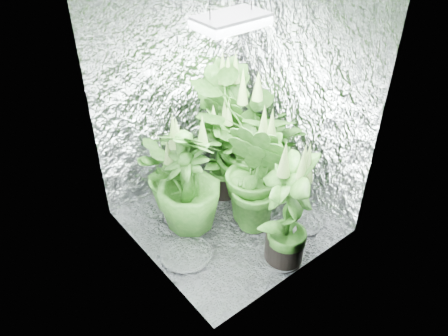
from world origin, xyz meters
TOP-DOWN VIEW (x-y plane):
  - ground at (0.00, 0.00)m, footprint 1.60×1.60m
  - walls at (0.00, 0.00)m, footprint 1.62×1.62m
  - grow_lamp at (0.00, 0.00)m, footprint 0.50×0.30m
  - plant_a at (-0.26, 0.50)m, footprint 0.85×0.85m
  - plant_b at (0.22, 0.35)m, footprint 0.67×0.67m
  - plant_c at (0.45, 0.56)m, footprint 0.86×0.86m
  - plant_d at (-0.31, 0.17)m, footprint 0.79×0.79m
  - plant_e at (0.43, 0.20)m, footprint 1.06×1.06m
  - plant_f at (0.05, -0.64)m, footprint 0.74×0.74m
  - plant_g at (0.16, -0.16)m, footprint 0.66×0.66m
  - circulation_fan at (0.62, 0.16)m, footprint 0.15×0.28m
  - plant_label at (0.12, -0.67)m, footprint 0.05×0.03m

SIDE VIEW (x-z plane):
  - ground at x=0.00m, z-range 0.00..0.00m
  - circulation_fan at x=0.62m, z-range -0.02..0.30m
  - plant_label at x=0.12m, z-range 0.26..0.34m
  - plant_a at x=-0.26m, z-range -0.03..0.81m
  - plant_b at x=0.22m, z-range -0.04..0.95m
  - plant_d at x=-0.31m, z-range -0.04..1.07m
  - plant_f at x=0.05m, z-range -0.05..1.08m
  - plant_g at x=0.16m, z-range -0.04..1.14m
  - plant_e at x=0.43m, z-range -0.03..1.23m
  - plant_c at x=0.45m, z-range -0.04..1.25m
  - walls at x=0.00m, z-range 0.00..2.00m
  - grow_lamp at x=0.00m, z-range 1.72..1.94m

